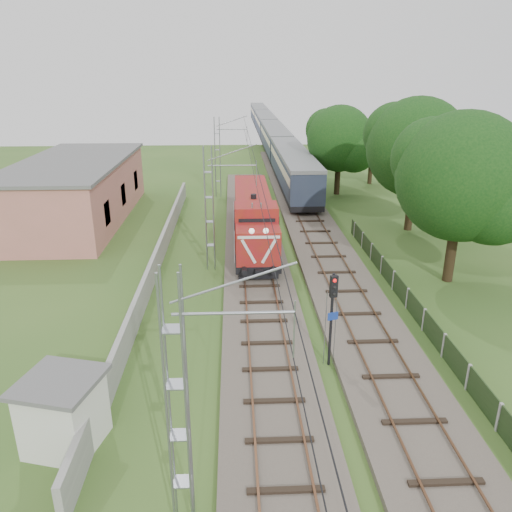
{
  "coord_description": "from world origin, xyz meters",
  "views": [
    {
      "loc": [
        -1.45,
        -18.88,
        12.35
      ],
      "look_at": [
        -0.2,
        8.23,
        2.2
      ],
      "focal_mm": 35.0,
      "sensor_mm": 36.0,
      "label": 1
    }
  ],
  "objects_px": {
    "locomotive": "(253,217)",
    "signal_post": "(332,304)",
    "coach_rake": "(269,129)",
    "relay_hut": "(63,412)"
  },
  "relations": [
    {
      "from": "signal_post",
      "to": "relay_hut",
      "type": "relative_size",
      "value": 1.4
    },
    {
      "from": "signal_post",
      "to": "coach_rake",
      "type": "bearing_deg",
      "value": 88.1
    },
    {
      "from": "signal_post",
      "to": "locomotive",
      "type": "bearing_deg",
      "value": 99.09
    },
    {
      "from": "coach_rake",
      "to": "signal_post",
      "type": "xyz_separation_m",
      "value": [
        -2.32,
        -70.02,
        0.42
      ]
    },
    {
      "from": "coach_rake",
      "to": "signal_post",
      "type": "height_order",
      "value": "signal_post"
    },
    {
      "from": "relay_hut",
      "to": "locomotive",
      "type": "bearing_deg",
      "value": 70.79
    },
    {
      "from": "locomotive",
      "to": "coach_rake",
      "type": "bearing_deg",
      "value": 84.64
    },
    {
      "from": "coach_rake",
      "to": "locomotive",
      "type": "bearing_deg",
      "value": -95.36
    },
    {
      "from": "locomotive",
      "to": "signal_post",
      "type": "bearing_deg",
      "value": -80.91
    },
    {
      "from": "coach_rake",
      "to": "relay_hut",
      "type": "bearing_deg",
      "value": -99.45
    }
  ]
}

